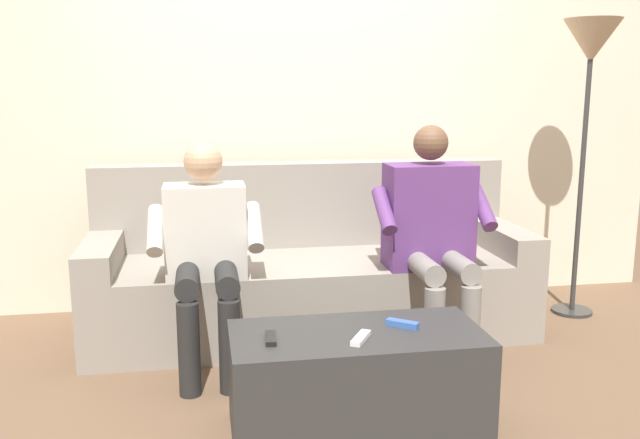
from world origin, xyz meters
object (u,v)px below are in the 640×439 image
Objects in this scene: couch at (309,275)px; floor_lamp at (590,60)px; person_left_seated at (432,227)px; remote_black at (271,338)px; remote_blue at (402,324)px; remote_white at (361,338)px; coffee_table at (357,382)px; person_right_seated at (206,244)px.

couch is 2.02m from floor_lamp.
remote_black is (0.92, 0.83, -0.23)m from person_left_seated.
floor_lamp reaches higher than remote_blue.
person_left_seated is 1.41m from floor_lamp.
remote_white is 0.08× the size of floor_lamp.
floor_lamp is at bearing 179.66° from couch.
remote_white is (0.01, 1.30, 0.11)m from couch.
floor_lamp is (-1.63, -1.20, 1.30)m from coffee_table.
couch is 2.42× the size of coffee_table.
remote_black is at bearing 31.98° from floor_lamp.
coffee_table is 0.29m from remote_blue.
couch reaches higher than remote_white.
person_left_seated is 8.92× the size of remote_blue.
floor_lamp is at bearing -143.62° from coffee_table.
person_right_seated reaches higher than remote_black.
coffee_table is at bearing 45.26° from remote_blue.
person_left_seated is 8.06× the size of remote_white.
person_right_seated reaches higher than remote_white.
couch is 18.17× the size of remote_black.
person_left_seated is 0.89m from remote_blue.
person_left_seated is 1.26m from remote_black.
floor_lamp is (-1.63, 0.01, 1.20)m from couch.
remote_black is (-0.23, 0.81, -0.19)m from person_right_seated.
person_left_seated is (-0.57, -0.80, 0.45)m from coffee_table.
couch is at bearing -143.24° from person_right_seated.
floor_lamp reaches higher than remote_white.
remote_black is at bearing -68.91° from remote_white.
person_left_seated reaches higher than remote_blue.
coffee_table is 2.40m from floor_lamp.
remote_blue is at bearing 63.63° from person_left_seated.
person_left_seated reaches higher than couch.
remote_black is 0.08× the size of floor_lamp.
floor_lamp is at bearing -103.19° from remote_blue.
person_left_seated is at bearing -179.03° from person_right_seated.
couch is 2.19× the size of person_right_seated.
remote_blue is 0.90× the size of remote_white.
person_right_seated is at bearing -116.38° from remote_white.
couch is 1.39× the size of floor_lamp.
floor_lamp reaches higher than coffee_table.
couch is at bearing -0.34° from floor_lamp.
person_right_seated is 2.41m from floor_lamp.
remote_blue is at bearing 135.46° from person_right_seated.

